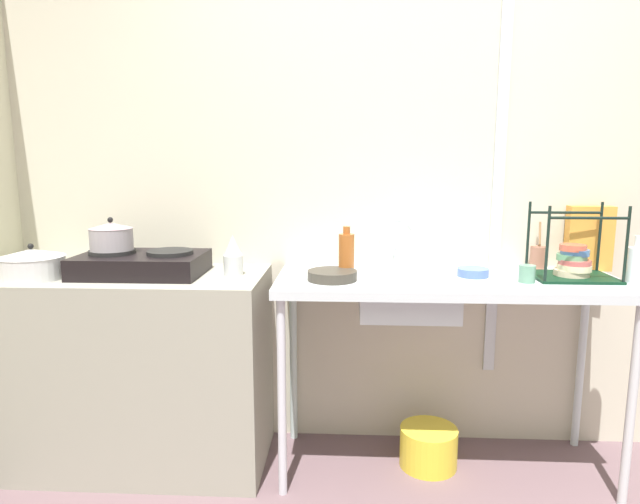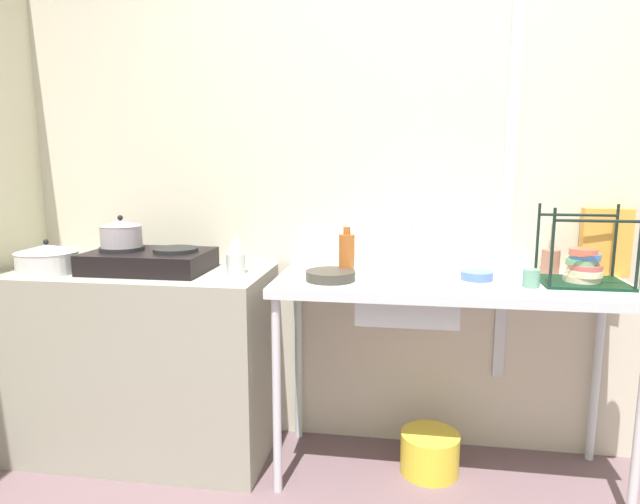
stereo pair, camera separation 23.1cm
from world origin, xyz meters
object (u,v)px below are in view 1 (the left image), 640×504
dish_rack (573,264)px  utensil_jar (539,257)px  pot_on_left_burner (111,236)px  bottle_by_rack (637,264)px  cereal_box (589,238)px  bucket_on_floor (428,447)px  frying_pan (332,275)px  faucet (397,239)px  sink_basin (407,297)px  bottle_by_sink (346,254)px  percolator (233,256)px  pot_beside_stove (32,264)px  cup_by_rack (527,274)px  small_bowl_on_drainboard (473,272)px  stove (142,263)px

dish_rack → utensil_jar: bearing=111.8°
pot_on_left_burner → bottle_by_rack: pot_on_left_burner is taller
dish_rack → pot_on_left_burner: bearing=-179.4°
cereal_box → bucket_on_floor: size_ratio=1.13×
frying_pan → faucet: bearing=29.3°
sink_basin → bottle_by_sink: bearing=167.0°
percolator → dish_rack: bearing=0.1°
percolator → cereal_box: cereal_box is taller
pot_beside_stove → frying_pan: 1.28m
percolator → sink_basin: size_ratio=0.43×
faucet → cup_by_rack: 0.56m
pot_on_left_burner → dish_rack: bearing=0.6°
pot_beside_stove → small_bowl_on_drainboard: (1.89, 0.14, -0.05)m
percolator → bucket_on_floor: percolator is taller
small_bowl_on_drainboard → bucket_on_floor: size_ratio=0.52×
faucet → cereal_box: size_ratio=0.84×
sink_basin → cereal_box: (0.85, 0.26, 0.22)m
pot_on_left_burner → cup_by_rack: 1.78m
faucet → cereal_box: bearing=8.2°
pot_beside_stove → sink_basin: bearing=2.3°
pot_on_left_burner → small_bowl_on_drainboard: size_ratio=1.38×
frying_pan → percolator: bearing=168.7°
stove → faucet: faucet is taller
pot_beside_stove → cup_by_rack: bearing=0.9°
pot_on_left_burner → faucet: size_ratio=0.75×
utensil_jar → sink_basin: bearing=-157.8°
cup_by_rack → pot_beside_stove: bearing=-179.1°
dish_rack → cereal_box: (0.14, 0.19, 0.08)m
faucet → cereal_box: (0.89, 0.13, -0.01)m
dish_rack → cereal_box: 0.26m
sink_basin → frying_pan: 0.33m
pot_on_left_burner → bottle_by_sink: pot_on_left_burner is taller
frying_pan → bottle_by_rack: 1.24m
stove → faucet: size_ratio=2.18×
cup_by_rack → cereal_box: bearing=38.2°
stove → small_bowl_on_drainboard: size_ratio=4.01×
bottle_by_sink → utensil_jar: size_ratio=0.99×
bottle_by_sink → cereal_box: (1.11, 0.20, 0.05)m
cereal_box → bucket_on_floor: 1.21m
faucet → pot_on_left_burner: bearing=-176.0°
sink_basin → bottle_by_rack: bearing=-1.7°
sink_basin → small_bowl_on_drainboard: 0.32m
sink_basin → pot_beside_stove: bearing=-177.7°
pot_on_left_burner → dish_rack: size_ratio=0.56×
utensil_jar → bottle_by_sink: bearing=-167.6°
pot_on_left_burner → cup_by_rack: size_ratio=2.56×
percolator → cup_by_rack: 1.25m
bottle_by_rack → dish_rack: bearing=157.3°
bottle_by_sink → utensil_jar: bearing=12.4°
pot_beside_stove → percolator: percolator is taller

